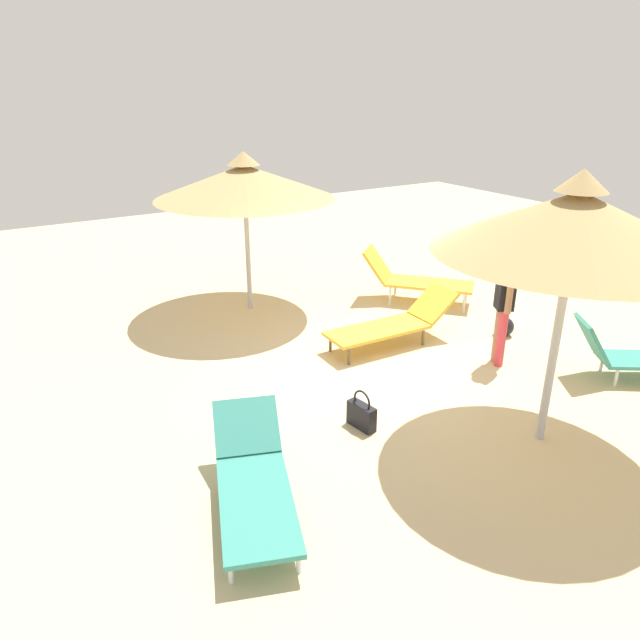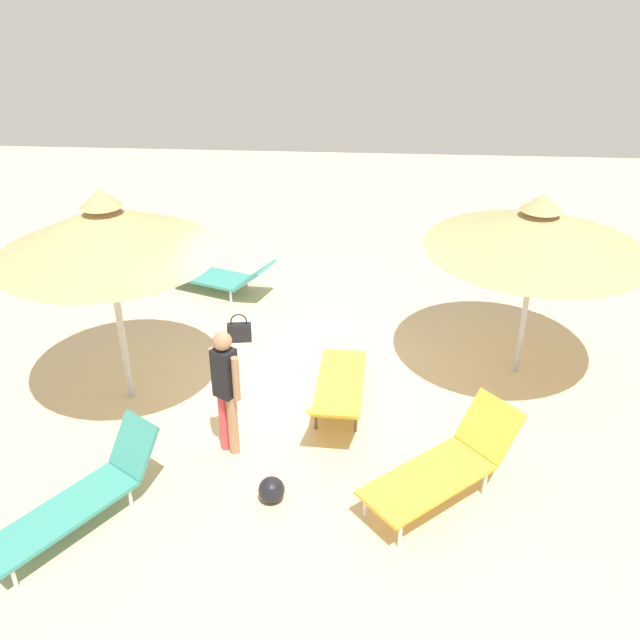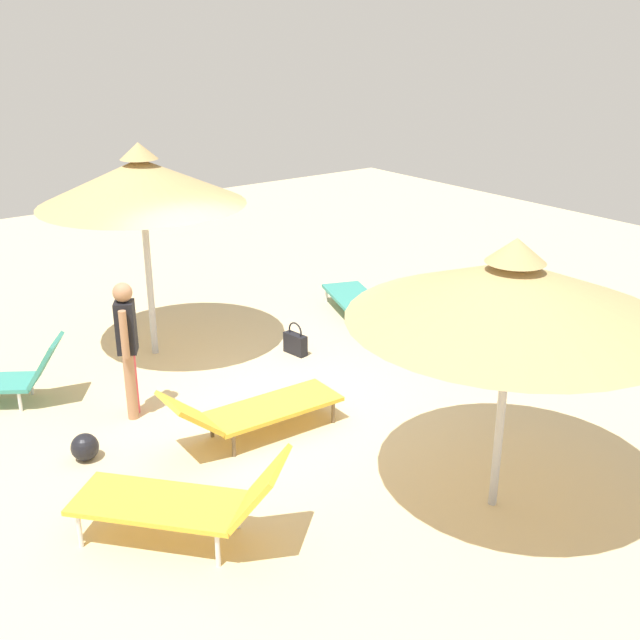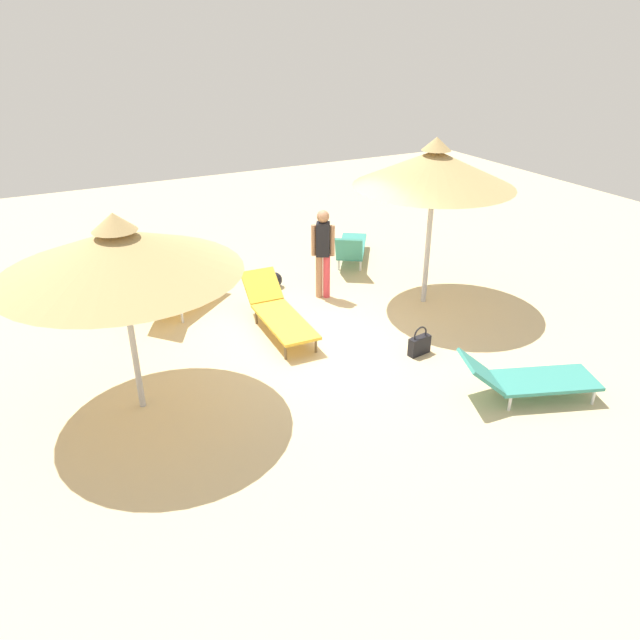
{
  "view_description": "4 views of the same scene",
  "coord_description": "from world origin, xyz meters",
  "px_view_note": "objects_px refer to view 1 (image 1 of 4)",
  "views": [
    {
      "loc": [
        -4.69,
        -5.74,
        3.75
      ],
      "look_at": [
        -0.88,
        0.37,
        0.79
      ],
      "focal_mm": 32.54,
      "sensor_mm": 36.0,
      "label": 1
    },
    {
      "loc": [
        8.24,
        0.87,
        5.7
      ],
      "look_at": [
        0.06,
        0.29,
        1.13
      ],
      "focal_mm": 39.53,
      "sensor_mm": 36.0,
      "label": 2
    },
    {
      "loc": [
        4.62,
        7.25,
        4.45
      ],
      "look_at": [
        -0.87,
        -0.04,
        0.92
      ],
      "focal_mm": 43.17,
      "sensor_mm": 36.0,
      "label": 3
    },
    {
      "loc": [
        -7.78,
        4.09,
        4.73
      ],
      "look_at": [
        -0.73,
        0.44,
        0.74
      ],
      "focal_mm": 33.54,
      "sensor_mm": 36.0,
      "label": 4
    }
  ],
  "objects_px": {
    "beach_ball": "(504,327)",
    "lounge_chair_near_left": "(394,323)",
    "lounge_chair_center": "(414,278)",
    "person_standing_front": "(504,301)",
    "handbag": "(362,414)",
    "parasol_umbrella_far_left": "(576,223)",
    "parasol_umbrella_far_right": "(244,182)",
    "lounge_chair_back": "(253,479)"
  },
  "relations": [
    {
      "from": "beach_ball",
      "to": "lounge_chair_back",
      "type": "bearing_deg",
      "value": -163.28
    },
    {
      "from": "parasol_umbrella_far_left",
      "to": "lounge_chair_near_left",
      "type": "height_order",
      "value": "parasol_umbrella_far_left"
    },
    {
      "from": "lounge_chair_center",
      "to": "person_standing_front",
      "type": "distance_m",
      "value": 2.7
    },
    {
      "from": "person_standing_front",
      "to": "beach_ball",
      "type": "relative_size",
      "value": 5.59
    },
    {
      "from": "lounge_chair_near_left",
      "to": "person_standing_front",
      "type": "relative_size",
      "value": 1.26
    },
    {
      "from": "parasol_umbrella_far_left",
      "to": "lounge_chair_center",
      "type": "bearing_deg",
      "value": 68.26
    },
    {
      "from": "parasol_umbrella_far_left",
      "to": "person_standing_front",
      "type": "height_order",
      "value": "parasol_umbrella_far_left"
    },
    {
      "from": "parasol_umbrella_far_right",
      "to": "lounge_chair_near_left",
      "type": "xyz_separation_m",
      "value": [
        1.2,
        -2.55,
        -1.88
      ]
    },
    {
      "from": "lounge_chair_near_left",
      "to": "lounge_chair_back",
      "type": "bearing_deg",
      "value": -147.13
    },
    {
      "from": "lounge_chair_near_left",
      "to": "lounge_chair_center",
      "type": "distance_m",
      "value": 1.96
    },
    {
      "from": "parasol_umbrella_far_right",
      "to": "lounge_chair_near_left",
      "type": "relative_size",
      "value": 1.4
    },
    {
      "from": "lounge_chair_center",
      "to": "parasol_umbrella_far_left",
      "type": "bearing_deg",
      "value": -111.74
    },
    {
      "from": "lounge_chair_back",
      "to": "person_standing_front",
      "type": "bearing_deg",
      "value": 12.02
    },
    {
      "from": "person_standing_front",
      "to": "handbag",
      "type": "bearing_deg",
      "value": -172.76
    },
    {
      "from": "parasol_umbrella_far_left",
      "to": "person_standing_front",
      "type": "relative_size",
      "value": 1.77
    },
    {
      "from": "parasol_umbrella_far_left",
      "to": "lounge_chair_center",
      "type": "height_order",
      "value": "parasol_umbrella_far_left"
    },
    {
      "from": "lounge_chair_back",
      "to": "person_standing_front",
      "type": "distance_m",
      "value": 4.45
    },
    {
      "from": "parasol_umbrella_far_right",
      "to": "lounge_chair_center",
      "type": "xyz_separation_m",
      "value": [
        2.68,
        -1.28,
        -1.78
      ]
    },
    {
      "from": "lounge_chair_center",
      "to": "lounge_chair_back",
      "type": "xyz_separation_m",
      "value": [
        -4.92,
        -3.5,
        -0.13
      ]
    },
    {
      "from": "parasol_umbrella_far_right",
      "to": "beach_ball",
      "type": "bearing_deg",
      "value": -47.99
    },
    {
      "from": "lounge_chair_back",
      "to": "person_standing_front",
      "type": "xyz_separation_m",
      "value": [
        4.3,
        0.92,
        0.64
      ]
    },
    {
      "from": "lounge_chair_near_left",
      "to": "person_standing_front",
      "type": "distance_m",
      "value": 1.68
    },
    {
      "from": "lounge_chair_near_left",
      "to": "beach_ball",
      "type": "distance_m",
      "value": 1.85
    },
    {
      "from": "beach_ball",
      "to": "parasol_umbrella_far_left",
      "type": "bearing_deg",
      "value": -130.43
    },
    {
      "from": "lounge_chair_center",
      "to": "lounge_chair_back",
      "type": "relative_size",
      "value": 0.95
    },
    {
      "from": "parasol_umbrella_far_right",
      "to": "lounge_chair_near_left",
      "type": "height_order",
      "value": "parasol_umbrella_far_right"
    },
    {
      "from": "parasol_umbrella_far_right",
      "to": "lounge_chair_center",
      "type": "relative_size",
      "value": 1.56
    },
    {
      "from": "parasol_umbrella_far_right",
      "to": "lounge_chair_center",
      "type": "bearing_deg",
      "value": -25.51
    },
    {
      "from": "parasol_umbrella_far_left",
      "to": "beach_ball",
      "type": "xyz_separation_m",
      "value": [
        1.89,
        2.22,
        -2.33
      ]
    },
    {
      "from": "parasol_umbrella_far_left",
      "to": "lounge_chair_center",
      "type": "xyz_separation_m",
      "value": [
        1.66,
        4.17,
        -2.03
      ]
    },
    {
      "from": "lounge_chair_back",
      "to": "beach_ball",
      "type": "relative_size",
      "value": 6.68
    },
    {
      "from": "person_standing_front",
      "to": "handbag",
      "type": "distance_m",
      "value": 2.77
    },
    {
      "from": "parasol_umbrella_far_left",
      "to": "lounge_chair_center",
      "type": "distance_m",
      "value": 4.93
    },
    {
      "from": "person_standing_front",
      "to": "beach_ball",
      "type": "bearing_deg",
      "value": 36.64
    },
    {
      "from": "beach_ball",
      "to": "lounge_chair_near_left",
      "type": "bearing_deg",
      "value": 158.48
    },
    {
      "from": "parasol_umbrella_far_left",
      "to": "beach_ball",
      "type": "height_order",
      "value": "parasol_umbrella_far_left"
    },
    {
      "from": "lounge_chair_near_left",
      "to": "beach_ball",
      "type": "height_order",
      "value": "lounge_chair_near_left"
    },
    {
      "from": "parasol_umbrella_far_right",
      "to": "lounge_chair_center",
      "type": "height_order",
      "value": "parasol_umbrella_far_right"
    },
    {
      "from": "handbag",
      "to": "beach_ball",
      "type": "distance_m",
      "value": 3.62
    },
    {
      "from": "lounge_chair_near_left",
      "to": "person_standing_front",
      "type": "xyz_separation_m",
      "value": [
        0.86,
        -1.31,
        0.6
      ]
    },
    {
      "from": "beach_ball",
      "to": "handbag",
      "type": "bearing_deg",
      "value": -164.51
    },
    {
      "from": "person_standing_front",
      "to": "parasol_umbrella_far_right",
      "type": "bearing_deg",
      "value": 118.1
    }
  ]
}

